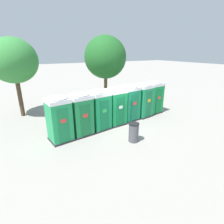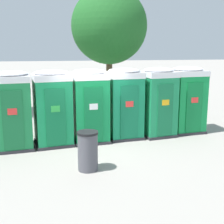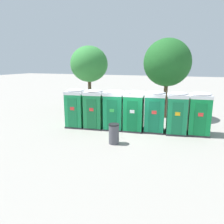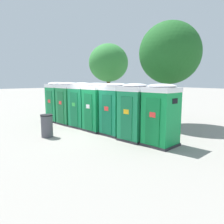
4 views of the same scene
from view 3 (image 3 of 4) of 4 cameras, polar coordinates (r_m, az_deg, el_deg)
ground_plane at (r=13.70m, az=5.44°, el=-5.11°), size 120.00×120.00×0.00m
portapotty_0 at (r=14.59m, az=-9.46°, el=1.08°), size 1.33×1.35×2.54m
portapotty_1 at (r=14.15m, az=-4.66°, el=0.85°), size 1.34×1.34×2.54m
portapotty_2 at (r=13.85m, az=0.44°, el=0.63°), size 1.40×1.38×2.54m
portapotty_3 at (r=13.62m, az=5.70°, el=0.36°), size 1.32×1.31×2.54m
portapotty_4 at (r=13.59m, az=11.10°, el=0.15°), size 1.33×1.32×2.54m
portapotty_5 at (r=13.51m, az=16.53°, el=-0.21°), size 1.35×1.37×2.54m
portapotty_6 at (r=13.76m, az=21.83°, el=-0.37°), size 1.36×1.32×2.54m
street_tree_0 at (r=17.10m, az=14.22°, el=12.37°), size 3.50×3.50×5.96m
street_tree_1 at (r=19.79m, az=-5.99°, el=12.31°), size 3.28×3.28×5.65m
trash_can at (r=11.52m, az=0.50°, el=-5.71°), size 0.57×0.57×1.08m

